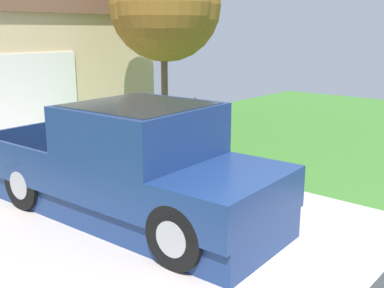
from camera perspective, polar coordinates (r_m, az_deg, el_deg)
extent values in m
cube|color=#BDB0A8|center=(7.91, -12.14, -6.76)|extent=(5.20, 9.00, 0.06)
cube|color=#3D7A2D|center=(14.57, 15.80, 2.48)|extent=(12.00, 9.00, 0.06)
cube|color=navy|center=(7.18, -8.59, -6.70)|extent=(1.95, 5.13, 0.42)
cube|color=navy|center=(6.63, -6.28, -0.64)|extent=(1.94, 1.93, 1.29)
cube|color=#1E2833|center=(6.55, -6.36, 2.61)|extent=(1.71, 1.77, 0.54)
cube|color=navy|center=(5.84, 4.60, -6.35)|extent=(1.90, 1.27, 0.56)
cube|color=black|center=(8.22, -15.95, -2.68)|extent=(1.95, 2.13, 0.06)
cube|color=navy|center=(8.68, -11.35, 0.36)|extent=(0.16, 2.04, 0.61)
cube|color=navy|center=(7.68, -21.43, -2.12)|extent=(0.16, 2.04, 0.61)
cube|color=navy|center=(8.95, -19.84, 0.19)|extent=(1.85, 0.15, 0.61)
cube|color=black|center=(6.94, 3.38, 2.47)|extent=(0.11, 0.18, 0.20)
cylinder|color=black|center=(6.66, 7.04, -6.57)|extent=(0.30, 0.81, 0.80)
cylinder|color=#9E9EA3|center=(6.66, 7.04, -6.57)|extent=(0.30, 0.45, 0.44)
cylinder|color=black|center=(5.46, -1.72, -11.22)|extent=(0.30, 0.81, 0.80)
cylinder|color=#9E9EA3|center=(5.46, -1.72, -11.22)|extent=(0.30, 0.45, 0.44)
cylinder|color=black|center=(8.55, -10.85, -2.09)|extent=(0.30, 0.81, 0.80)
cylinder|color=#9E9EA3|center=(8.55, -10.85, -2.09)|extent=(0.30, 0.45, 0.44)
cylinder|color=black|center=(7.65, -19.78, -4.59)|extent=(0.30, 0.81, 0.80)
cylinder|color=#9E9EA3|center=(7.65, -19.78, -4.59)|extent=(0.30, 0.45, 0.44)
cylinder|color=navy|center=(7.96, 0.93, -2.96)|extent=(0.15, 0.15, 0.82)
cylinder|color=navy|center=(7.65, -0.22, -3.67)|extent=(0.15, 0.15, 0.82)
cylinder|color=#E55959|center=(7.63, 0.37, 1.49)|extent=(0.32, 0.32, 0.58)
cylinder|color=tan|center=(7.80, 0.97, 1.60)|extent=(0.09, 0.09, 0.56)
cylinder|color=tan|center=(7.47, -0.25, 1.05)|extent=(0.09, 0.09, 0.56)
sphere|color=tan|center=(7.55, 0.38, 4.56)|extent=(0.21, 0.21, 0.21)
cylinder|color=#232328|center=(7.55, 0.38, 4.92)|extent=(0.46, 0.46, 0.01)
cone|color=#232328|center=(7.54, 0.38, 5.37)|extent=(0.22, 0.22, 0.12)
cube|color=brown|center=(7.64, 1.66, -6.06)|extent=(0.29, 0.18, 0.22)
torus|color=brown|center=(7.58, 1.67, -4.90)|extent=(0.26, 0.02, 0.26)
cube|color=white|center=(12.53, -19.50, 5.56)|extent=(2.88, 0.06, 2.15)
cylinder|color=brown|center=(12.42, -3.40, 6.81)|extent=(0.18, 0.18, 2.39)
sphere|color=brown|center=(12.48, -3.32, 16.74)|extent=(2.91, 2.91, 2.91)
sphere|color=brown|center=(11.91, -3.46, 16.92)|extent=(2.39, 2.39, 2.39)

